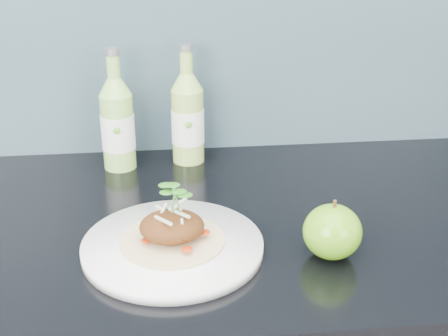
{
  "coord_description": "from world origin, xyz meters",
  "views": [
    {
      "loc": [
        -0.02,
        0.83,
        1.37
      ],
      "look_at": [
        0.07,
        1.66,
        1.0
      ],
      "focal_mm": 50.0,
      "sensor_mm": 36.0,
      "label": 1
    }
  ],
  "objects_px": {
    "dinner_plate": "(173,247)",
    "green_apple": "(332,232)",
    "cider_bottle_right": "(188,118)",
    "cider_bottle_left": "(117,124)"
  },
  "relations": [
    {
      "from": "dinner_plate",
      "to": "green_apple",
      "type": "distance_m",
      "value": 0.23
    },
    {
      "from": "dinner_plate",
      "to": "green_apple",
      "type": "height_order",
      "value": "green_apple"
    },
    {
      "from": "green_apple",
      "to": "cider_bottle_right",
      "type": "xyz_separation_m",
      "value": [
        -0.18,
        0.36,
        0.05
      ]
    },
    {
      "from": "dinner_plate",
      "to": "cider_bottle_left",
      "type": "relative_size",
      "value": 1.36
    },
    {
      "from": "cider_bottle_left",
      "to": "cider_bottle_right",
      "type": "distance_m",
      "value": 0.13
    },
    {
      "from": "green_apple",
      "to": "cider_bottle_left",
      "type": "xyz_separation_m",
      "value": [
        -0.31,
        0.34,
        0.05
      ]
    },
    {
      "from": "dinner_plate",
      "to": "cider_bottle_right",
      "type": "height_order",
      "value": "cider_bottle_right"
    },
    {
      "from": "cider_bottle_left",
      "to": "cider_bottle_right",
      "type": "relative_size",
      "value": 1.0
    },
    {
      "from": "cider_bottle_right",
      "to": "cider_bottle_left",
      "type": "bearing_deg",
      "value": 166.19
    },
    {
      "from": "cider_bottle_right",
      "to": "dinner_plate",
      "type": "bearing_deg",
      "value": -118.18
    }
  ]
}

